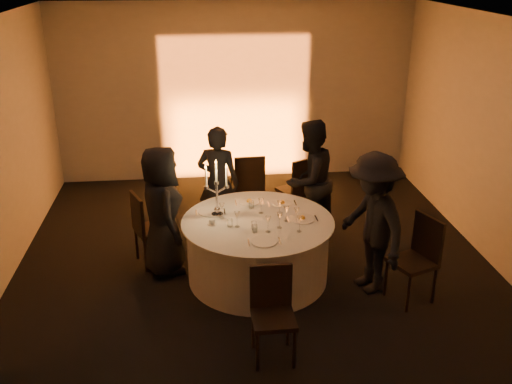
{
  "coord_description": "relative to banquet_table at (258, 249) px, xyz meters",
  "views": [
    {
      "loc": [
        -0.67,
        -6.01,
        3.65
      ],
      "look_at": [
        0.0,
        0.2,
        1.05
      ],
      "focal_mm": 40.0,
      "sensor_mm": 36.0,
      "label": 1
    }
  ],
  "objects": [
    {
      "name": "wine_glass_h",
      "position": [
        -0.41,
        0.11,
        0.52
      ],
      "size": [
        0.07,
        0.07,
        0.19
      ],
      "color": "silver",
      "rests_on": "banquet_table"
    },
    {
      "name": "guest_right",
      "position": [
        1.27,
        -0.36,
        0.46
      ],
      "size": [
        0.9,
        1.22,
        1.68
      ],
      "primitive_type": "imported",
      "rotation": [
        0.0,
        0.0,
        -1.29
      ],
      "color": "black",
      "rests_on": "floor"
    },
    {
      "name": "candelabra",
      "position": [
        -0.47,
        0.2,
        0.63
      ],
      "size": [
        0.3,
        0.14,
        0.71
      ],
      "color": "silver",
      "rests_on": "banquet_table"
    },
    {
      "name": "plate_right",
      "position": [
        0.52,
        -0.03,
        0.4
      ],
      "size": [
        0.36,
        0.3,
        0.08
      ],
      "color": "white",
      "rests_on": "banquet_table"
    },
    {
      "name": "wine_glass_e",
      "position": [
        0.33,
        -0.05,
        0.52
      ],
      "size": [
        0.07,
        0.07,
        0.19
      ],
      "color": "silver",
      "rests_on": "banquet_table"
    },
    {
      "name": "ceiling",
      "position": [
        0.0,
        0.0,
        2.62
      ],
      "size": [
        7.0,
        7.0,
        0.0
      ],
      "primitive_type": "plane",
      "rotation": [
        3.14,
        0.0,
        0.0
      ],
      "color": "silver",
      "rests_on": "wall_back"
    },
    {
      "name": "floor",
      "position": [
        0.0,
        0.0,
        -0.38
      ],
      "size": [
        7.0,
        7.0,
        0.0
      ],
      "primitive_type": "plane",
      "color": "black",
      "rests_on": "ground"
    },
    {
      "name": "wine_glass_f",
      "position": [
        0.06,
        0.2,
        0.52
      ],
      "size": [
        0.07,
        0.07,
        0.19
      ],
      "color": "silver",
      "rests_on": "banquet_table"
    },
    {
      "name": "guest_left",
      "position": [
        -1.13,
        0.31,
        0.42
      ],
      "size": [
        0.7,
        0.9,
        1.62
      ],
      "primitive_type": "imported",
      "rotation": [
        0.0,
        0.0,
        1.84
      ],
      "color": "black",
      "rests_on": "floor"
    },
    {
      "name": "chair_right",
      "position": [
        1.74,
        -0.63,
        0.18
      ],
      "size": [
        0.57,
        0.57,
        1.0
      ],
      "rotation": [
        0.0,
        0.0,
        -1.19
      ],
      "color": "black",
      "rests_on": "floor"
    },
    {
      "name": "tumbler_a",
      "position": [
        -0.07,
        -0.21,
        0.43
      ],
      "size": [
        0.07,
        0.07,
        0.09
      ],
      "primitive_type": "cylinder",
      "color": "silver",
      "rests_on": "banquet_table"
    },
    {
      "name": "chair_back_left",
      "position": [
        0.06,
        1.71,
        0.18
      ],
      "size": [
        0.45,
        0.45,
        1.01
      ],
      "rotation": [
        0.0,
        0.0,
        -3.11
      ],
      "color": "black",
      "rests_on": "floor"
    },
    {
      "name": "guest_back_right",
      "position": [
        0.81,
        1.04,
        0.45
      ],
      "size": [
        1.03,
        1.0,
        1.68
      ],
      "primitive_type": "imported",
      "rotation": [
        0.0,
        0.0,
        -2.48
      ],
      "color": "black",
      "rests_on": "floor"
    },
    {
      "name": "uplighter_fixture",
      "position": [
        0.0,
        3.2,
        -0.33
      ],
      "size": [
        0.25,
        0.12,
        0.1
      ],
      "primitive_type": "cube",
      "color": "black",
      "rests_on": "floor"
    },
    {
      "name": "guest_back_left",
      "position": [
        -0.41,
        1.18,
        0.41
      ],
      "size": [
        0.67,
        0.55,
        1.59
      ],
      "primitive_type": "imported",
      "rotation": [
        0.0,
        0.0,
        2.81
      ],
      "color": "black",
      "rests_on": "floor"
    },
    {
      "name": "chair_back_right",
      "position": [
        0.77,
        1.42,
        0.2
      ],
      "size": [
        0.61,
        0.61,
        1.04
      ],
      "rotation": [
        0.0,
        0.0,
        -2.69
      ],
      "color": "black",
      "rests_on": "floor"
    },
    {
      "name": "tumbler_d",
      "position": [
        -0.07,
        -0.3,
        0.43
      ],
      "size": [
        0.07,
        0.07,
        0.09
      ],
      "primitive_type": "cylinder",
      "color": "silver",
      "rests_on": "banquet_table"
    },
    {
      "name": "wall_back",
      "position": [
        0.0,
        3.5,
        1.12
      ],
      "size": [
        7.0,
        0.0,
        7.0
      ],
      "primitive_type": "plane",
      "rotation": [
        1.57,
        0.0,
        0.0
      ],
      "color": "#BCB7AE",
      "rests_on": "floor"
    },
    {
      "name": "tumbler_b",
      "position": [
        -0.34,
        -0.12,
        0.43
      ],
      "size": [
        0.07,
        0.07,
        0.09
      ],
      "primitive_type": "cylinder",
      "color": "silver",
      "rests_on": "banquet_table"
    },
    {
      "name": "wine_glass_b",
      "position": [
        0.43,
        -0.34,
        0.52
      ],
      "size": [
        0.07,
        0.07,
        0.19
      ],
      "color": "silver",
      "rests_on": "banquet_table"
    },
    {
      "name": "chair_left",
      "position": [
        -1.34,
        0.5,
        0.16
      ],
      "size": [
        0.55,
        0.55,
        0.96
      ],
      "rotation": [
        0.0,
        0.0,
        1.97
      ],
      "color": "black",
      "rests_on": "floor"
    },
    {
      "name": "coffee_cup",
      "position": [
        -0.54,
        -0.04,
        0.42
      ],
      "size": [
        0.11,
        0.11,
        0.07
      ],
      "color": "white",
      "rests_on": "banquet_table"
    },
    {
      "name": "wine_glass_c",
      "position": [
        0.27,
        0.11,
        0.52
      ],
      "size": [
        0.07,
        0.07,
        0.19
      ],
      "color": "silver",
      "rests_on": "banquet_table"
    },
    {
      "name": "plate_back_left",
      "position": [
        -0.05,
        0.53,
        0.4
      ],
      "size": [
        0.36,
        0.26,
        0.08
      ],
      "color": "white",
      "rests_on": "banquet_table"
    },
    {
      "name": "plate_back_right",
      "position": [
        0.35,
        0.44,
        0.4
      ],
      "size": [
        0.35,
        0.25,
        0.08
      ],
      "color": "white",
      "rests_on": "banquet_table"
    },
    {
      "name": "tumbler_c",
      "position": [
        -0.04,
        0.37,
        0.43
      ],
      "size": [
        0.07,
        0.07,
        0.09
      ],
      "primitive_type": "cylinder",
      "color": "silver",
      "rests_on": "banquet_table"
    },
    {
      "name": "banquet_table",
      "position": [
        0.0,
        0.0,
        0.0
      ],
      "size": [
        1.8,
        1.8,
        0.77
      ],
      "color": "black",
      "rests_on": "floor"
    },
    {
      "name": "chair_front",
      "position": [
        -0.02,
        -1.43,
        0.14
      ],
      "size": [
        0.41,
        0.41,
        0.94
      ],
      "rotation": [
        0.0,
        0.0,
        0.01
      ],
      "color": "black",
      "rests_on": "floor"
    },
    {
      "name": "wine_glass_g",
      "position": [
        0.23,
        -0.22,
        0.52
      ],
      "size": [
        0.07,
        0.07,
        0.19
      ],
      "color": "silver",
      "rests_on": "banquet_table"
    },
    {
      "name": "plate_front",
      "position": [
        0.01,
        -0.55,
        0.39
      ],
      "size": [
        0.36,
        0.29,
        0.01
      ],
      "color": "white",
      "rests_on": "banquet_table"
    },
    {
      "name": "plate_left",
      "position": [
        -0.55,
        0.29,
        0.39
      ],
      "size": [
        0.36,
        0.29,
        0.01
      ],
      "color": "white",
      "rests_on": "banquet_table"
    },
    {
      "name": "wine_glass_i",
      "position": [
        -0.25,
        -0.14,
        0.52
      ],
      "size": [
        0.07,
        0.07,
        0.19
      ],
      "color": "silver",
      "rests_on": "banquet_table"
    },
    {
      "name": "wall_right",
      "position": [
        3.0,
        0.0,
        1.12
      ],
      "size": [
        0.0,
        7.0,
        7.0
      ],
      "primitive_type": "plane",
      "rotation": [
        1.57,
        0.0,
        -1.57
      ],
      "color": "#BCB7AE",
      "rests_on": "floor"
    },
    {
      "name": "wine_glass_d",
      "position": [
        0.44,
        -0.11,
        0.52
      ],
      "size": [
        0.07,
        0.07,
        0.19
      ],
      "color": "silver",
      "rests_on": "banquet_table"
    },
    {
      "name": "wine_glass_a",
      "position": [
        0.08,
        -0.31,
        0.52
      ],
      "size": [
        0.07,
        0.07,
        0.19
      ],
      "color": "silver",
      "rests_on": "banquet_table"
    },
    {
      "name": "wall_front",
      "position": [
        0.0,
        -3.5,
        1.12
      ],
      "size": [
        7.0,
        0.0,
        7.0
      ],
      "primitive_type": "plane",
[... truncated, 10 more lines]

